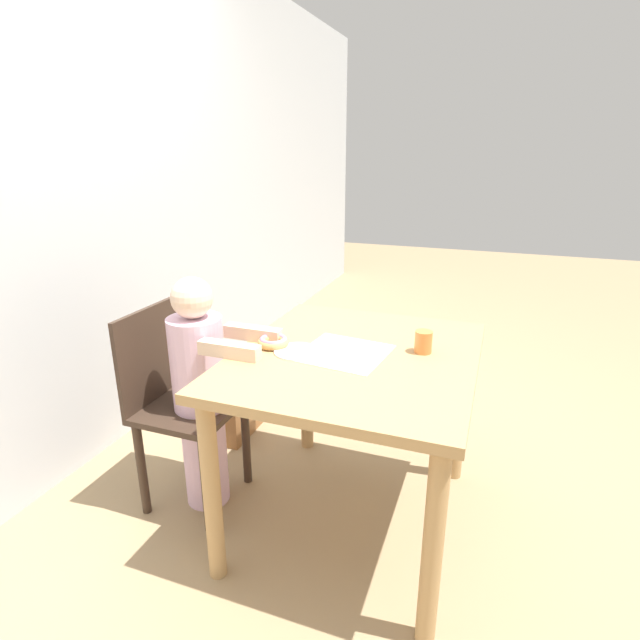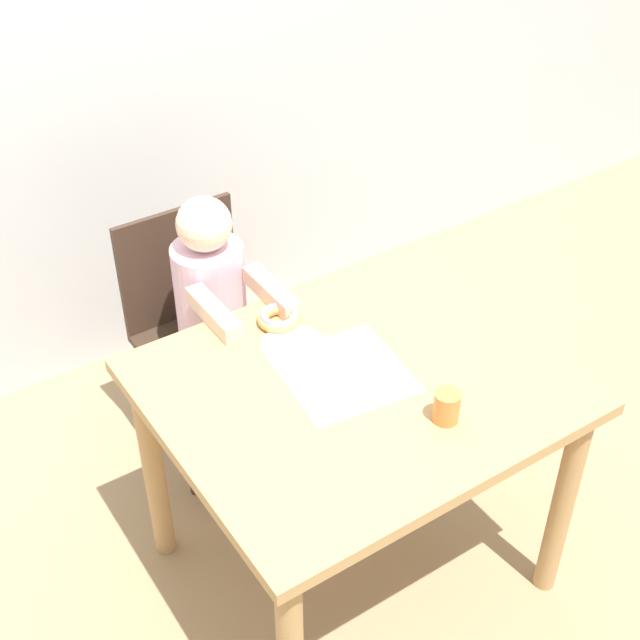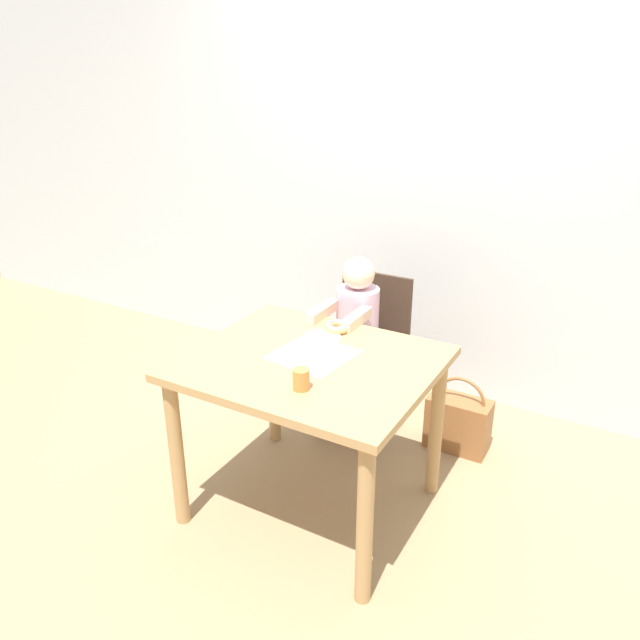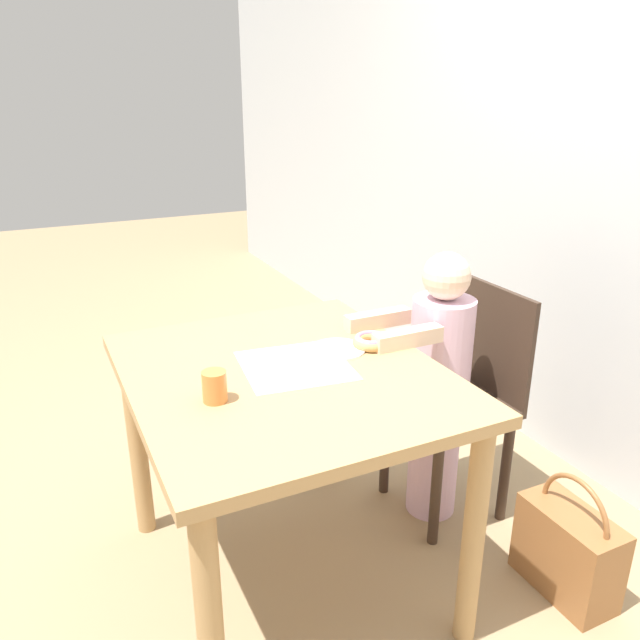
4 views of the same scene
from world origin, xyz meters
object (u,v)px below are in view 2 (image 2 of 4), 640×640
donut (279,317)px  cup (447,407)px  chair (201,334)px  child_figure (215,337)px  handbag (328,343)px

donut → cup: (0.13, -0.53, 0.02)m
chair → child_figure: child_figure is taller
chair → cup: chair is taller
chair → cup: 1.00m
chair → donut: 0.51m
donut → child_figure: bearing=99.7°
child_figure → cup: bearing=-77.5°
chair → child_figure: 0.12m
chair → handbag: (0.51, 0.04, -0.29)m
donut → handbag: donut is taller
chair → donut: size_ratio=7.13×
chair → donut: (0.05, -0.40, 0.30)m
donut → cup: bearing=-76.0°
chair → child_figure: size_ratio=0.85×
chair → cup: size_ratio=10.26×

